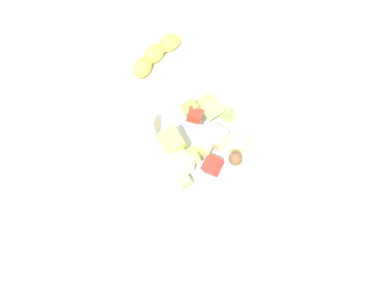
{
  "coord_description": "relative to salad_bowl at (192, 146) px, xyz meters",
  "views": [
    {
      "loc": [
        0.09,
        -0.37,
        0.63
      ],
      "look_at": [
        -0.01,
        0.01,
        0.05
      ],
      "focal_mm": 38.17,
      "sensor_mm": 36.0,
      "label": 1
    }
  ],
  "objects": [
    {
      "name": "banana_whole",
      "position": [
        -0.14,
        0.23,
        -0.03
      ],
      "size": [
        0.09,
        0.15,
        0.04
      ],
      "color": "yellow",
      "rests_on": "ground_plane"
    },
    {
      "name": "serving_spoon",
      "position": [
        0.18,
        0.08,
        -0.04
      ],
      "size": [
        0.23,
        0.12,
        0.01
      ],
      "color": "#B7B7BC",
      "rests_on": "placemat"
    },
    {
      "name": "salad_bowl",
      "position": [
        0.0,
        0.0,
        0.0
      ],
      "size": [
        0.23,
        0.23,
        0.12
      ],
      "color": "white",
      "rests_on": "placemat"
    },
    {
      "name": "placemat",
      "position": [
        0.01,
        -0.01,
        -0.04
      ],
      "size": [
        0.48,
        0.33,
        0.01
      ],
      "primitive_type": "cube",
      "color": "#BCB299",
      "rests_on": "ground_plane"
    },
    {
      "name": "ground_plane",
      "position": [
        0.01,
        -0.01,
        -0.05
      ],
      "size": [
        2.4,
        2.4,
        0.0
      ],
      "primitive_type": "plane",
      "color": "silver"
    }
  ]
}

